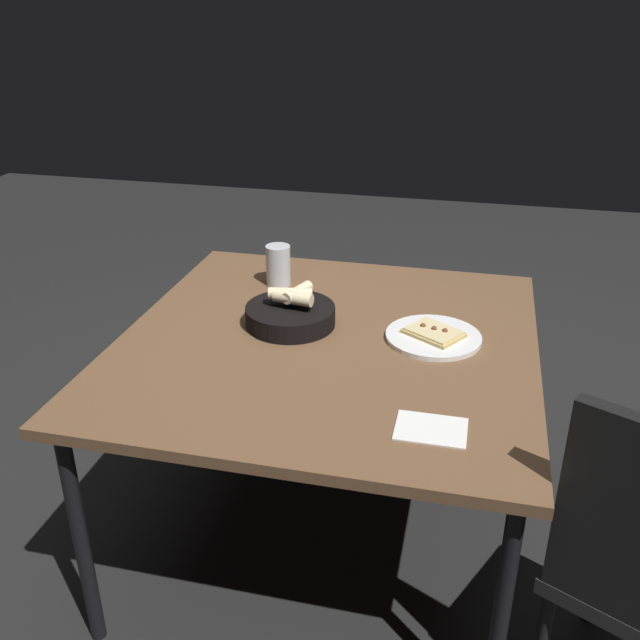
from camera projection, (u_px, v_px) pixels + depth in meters
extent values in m
plane|color=black|center=(327.00, 530.00, 2.28)|extent=(8.00, 8.00, 0.00)
cube|color=brown|center=(328.00, 342.00, 1.98)|extent=(1.15, 1.20, 0.03)
cylinder|color=black|center=(81.00, 540.00, 1.77)|extent=(0.04, 0.04, 0.68)
cylinder|color=black|center=(501.00, 617.00, 1.55)|extent=(0.04, 0.04, 0.68)
cylinder|color=black|center=(228.00, 347.00, 2.71)|extent=(0.04, 0.04, 0.68)
cylinder|color=black|center=(501.00, 378.00, 2.50)|extent=(0.04, 0.04, 0.68)
cylinder|color=white|center=(433.00, 337.00, 1.96)|extent=(0.27, 0.27, 0.01)
cube|color=tan|center=(434.00, 333.00, 1.96)|extent=(0.19, 0.17, 0.01)
cube|color=beige|center=(434.00, 331.00, 1.95)|extent=(0.17, 0.16, 0.01)
sphere|color=brown|center=(434.00, 329.00, 1.96)|extent=(0.02, 0.02, 0.02)
sphere|color=brown|center=(423.00, 326.00, 1.97)|extent=(0.02, 0.02, 0.02)
sphere|color=brown|center=(445.00, 331.00, 1.94)|extent=(0.02, 0.02, 0.02)
cylinder|color=black|center=(290.00, 316.00, 2.04)|extent=(0.26, 0.26, 0.06)
cylinder|color=beige|center=(290.00, 294.00, 2.02)|extent=(0.13, 0.06, 0.03)
cylinder|color=beige|center=(293.00, 298.00, 2.00)|extent=(0.12, 0.06, 0.04)
cylinder|color=beige|center=(297.00, 292.00, 2.03)|extent=(0.07, 0.12, 0.03)
cylinder|color=red|center=(308.00, 323.00, 2.01)|extent=(0.06, 0.06, 0.03)
cylinder|color=silver|center=(278.00, 265.00, 2.30)|extent=(0.08, 0.08, 0.13)
cylinder|color=orange|center=(278.00, 273.00, 2.31)|extent=(0.07, 0.07, 0.07)
cube|color=white|center=(431.00, 429.00, 1.56)|extent=(0.16, 0.12, 0.00)
cylinder|color=black|center=(598.00, 562.00, 1.88)|extent=(0.03, 0.03, 0.42)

